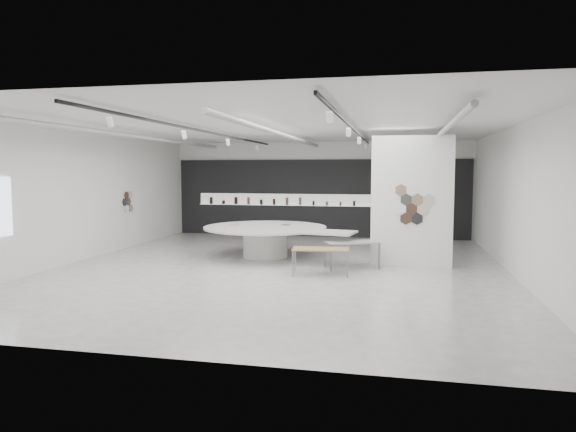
% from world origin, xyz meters
% --- Properties ---
extents(room, '(12.02, 14.02, 3.82)m').
position_xyz_m(room, '(-0.09, -0.00, 2.07)').
color(room, beige).
rests_on(room, ground).
extents(back_wall_display, '(11.80, 0.27, 3.10)m').
position_xyz_m(back_wall_display, '(-0.08, 6.93, 1.54)').
color(back_wall_display, black).
rests_on(back_wall_display, ground).
extents(partition_column, '(2.20, 0.38, 3.60)m').
position_xyz_m(partition_column, '(3.50, 1.00, 1.80)').
color(partition_column, white).
rests_on(partition_column, ground).
extents(display_island, '(5.05, 4.34, 0.96)m').
position_xyz_m(display_island, '(-0.75, 1.57, 0.62)').
color(display_island, white).
rests_on(display_island, ground).
extents(sample_table_wood, '(1.50, 0.86, 0.67)m').
position_xyz_m(sample_table_wood, '(1.23, -0.70, 0.62)').
color(sample_table_wood, olive).
rests_on(sample_table_wood, ground).
extents(sample_table_stone, '(1.58, 1.20, 0.73)m').
position_xyz_m(sample_table_stone, '(1.93, 0.33, 0.67)').
color(sample_table_stone, gray).
rests_on(sample_table_stone, ground).
extents(kitchen_counter, '(1.53, 0.76, 1.15)m').
position_xyz_m(kitchen_counter, '(3.20, 6.53, 0.42)').
color(kitchen_counter, white).
rests_on(kitchen_counter, ground).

